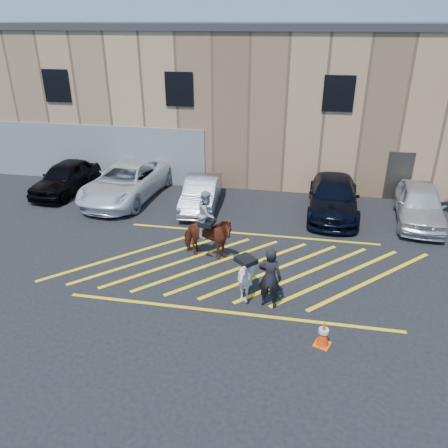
% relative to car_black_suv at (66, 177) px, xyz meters
% --- Properties ---
extents(ground, '(90.00, 90.00, 0.00)m').
position_rel_car_black_suv_xyz_m(ground, '(9.18, -5.14, -0.72)').
color(ground, black).
rests_on(ground, ground).
extents(car_black_suv, '(2.04, 4.37, 1.45)m').
position_rel_car_black_suv_xyz_m(car_black_suv, '(0.00, 0.00, 0.00)').
color(car_black_suv, black).
rests_on(car_black_suv, ground).
extents(car_white_pickup, '(3.11, 5.84, 1.56)m').
position_rel_car_black_suv_xyz_m(car_white_pickup, '(3.10, -0.21, 0.06)').
color(car_white_pickup, white).
rests_on(car_white_pickup, ground).
extents(car_silver_sedan, '(1.69, 4.08, 1.31)m').
position_rel_car_black_suv_xyz_m(car_silver_sedan, '(6.70, -0.69, -0.07)').
color(car_silver_sedan, '#969BA4').
rests_on(car_silver_sedan, ground).
extents(car_blue_suv, '(2.20, 5.06, 1.45)m').
position_rel_car_black_suv_xyz_m(car_blue_suv, '(12.28, -0.21, 0.00)').
color(car_blue_suv, black).
rests_on(car_blue_suv, ground).
extents(car_white_suv, '(2.22, 4.53, 1.49)m').
position_rel_car_black_suv_xyz_m(car_white_suv, '(15.65, -0.56, 0.02)').
color(car_white_suv, silver).
rests_on(car_white_suv, ground).
extents(handler, '(0.74, 0.55, 1.85)m').
position_rel_car_black_suv_xyz_m(handler, '(10.24, -7.38, 0.20)').
color(handler, black).
rests_on(handler, ground).
extents(warehouse, '(32.42, 10.20, 7.30)m').
position_rel_car_black_suv_xyz_m(warehouse, '(9.17, 6.85, 2.93)').
color(warehouse, tan).
rests_on(warehouse, ground).
extents(hatching_zone, '(12.60, 5.12, 0.01)m').
position_rel_car_black_suv_xyz_m(hatching_zone, '(9.18, -5.44, -0.72)').
color(hatching_zone, yellow).
rests_on(hatching_zone, ground).
extents(mounted_bay, '(1.95, 1.09, 2.45)m').
position_rel_car_black_suv_xyz_m(mounted_bay, '(7.92, -5.00, 0.27)').
color(mounted_bay, '#5F2216').
rests_on(mounted_bay, ground).
extents(saddled_white, '(1.74, 1.75, 1.44)m').
position_rel_car_black_suv_xyz_m(saddled_white, '(9.53, -7.15, 0.00)').
color(saddled_white, silver).
rests_on(saddled_white, ground).
extents(traffic_cone, '(0.49, 0.49, 0.73)m').
position_rel_car_black_suv_xyz_m(traffic_cone, '(11.73, -8.84, -0.36)').
color(traffic_cone, '#F36109').
rests_on(traffic_cone, ground).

